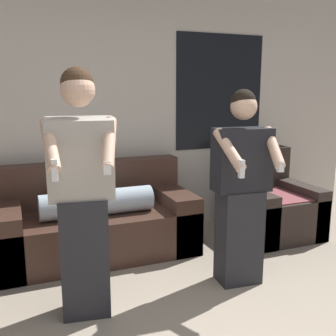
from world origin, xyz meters
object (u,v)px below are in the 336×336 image
(couch, at_px, (95,222))
(armchair, at_px, (270,206))
(person_right, at_px, (241,190))
(person_left, at_px, (82,195))

(couch, relative_size, armchair, 2.06)
(person_right, bearing_deg, armchair, 42.67)
(armchair, relative_size, person_right, 0.58)
(armchair, distance_m, person_left, 2.45)
(person_left, bearing_deg, person_right, 0.72)
(person_left, xyz_separation_m, person_right, (1.27, 0.02, -0.09))
(couch, xyz_separation_m, armchair, (1.93, -0.16, -0.01))
(armchair, xyz_separation_m, person_right, (-0.95, -0.87, 0.49))
(couch, relative_size, person_left, 1.09)
(person_right, bearing_deg, couch, 133.79)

